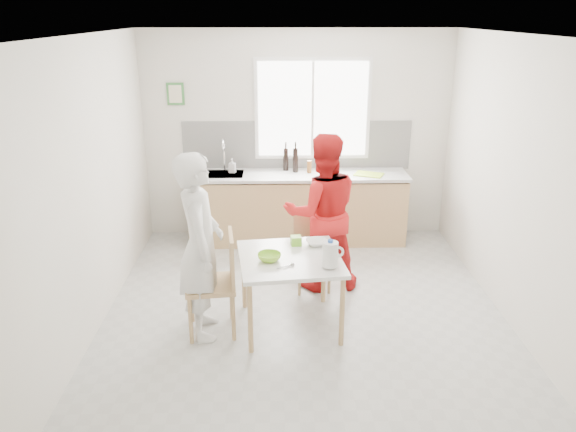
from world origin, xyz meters
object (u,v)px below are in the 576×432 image
bowl_green (269,257)px  wine_bottle_a (295,160)px  chair_left (218,279)px  dining_table (290,264)px  person_red (322,213)px  bowl_white (317,242)px  milk_jug (331,254)px  wine_bottle_b (286,159)px  chair_far (311,248)px  person_white (201,247)px

bowl_green → wine_bottle_a: size_ratio=0.68×
chair_left → wine_bottle_a: 2.53m
dining_table → person_red: bearing=66.6°
dining_table → bowl_green: 0.23m
bowl_white → wine_bottle_a: wine_bottle_a is taller
chair_left → milk_jug: 1.09m
chair_left → milk_jug: bearing=74.3°
bowl_white → person_red: bearing=80.2°
milk_jug → wine_bottle_a: size_ratio=0.78×
person_red → wine_bottle_b: size_ratio=5.74×
bowl_green → bowl_white: size_ratio=1.04×
chair_far → milk_jug: milk_jug is taller
person_red → milk_jug: bearing=82.6°
bowl_green → wine_bottle_b: (0.19, 2.42, 0.31)m
chair_left → person_white: size_ratio=0.56×
chair_far → wine_bottle_b: wine_bottle_b is taller
person_red → chair_far: bearing=-9.4°
chair_far → person_red: bearing=-9.4°
person_white → bowl_green: (0.62, 0.02, -0.12)m
wine_bottle_a → wine_bottle_b: (-0.12, 0.08, -0.01)m
chair_left → wine_bottle_a: wine_bottle_a is taller
milk_jug → dining_table: bearing=139.1°
chair_left → chair_far: size_ratio=1.20×
chair_far → wine_bottle_a: bearing=88.2°
person_red → bowl_green: (-0.56, -0.92, -0.10)m
bowl_white → dining_table: bearing=-133.3°
chair_far → person_red: (0.11, -0.01, 0.41)m
person_white → person_red: person_white is taller
dining_table → bowl_green: size_ratio=4.79×
bowl_green → bowl_white: bowl_green is taller
chair_left → bowl_white: chair_left is taller
wine_bottle_a → wine_bottle_b: 0.15m
chair_far → bowl_white: 0.64m
person_white → wine_bottle_a: person_white is taller
chair_left → milk_jug: milk_jug is taller
bowl_green → milk_jug: bearing=-16.9°
wine_bottle_b → dining_table: bearing=-90.0°
chair_far → person_white: bearing=-145.3°
dining_table → wine_bottle_a: (0.13, 2.26, 0.43)m
bowl_white → wine_bottle_a: size_ratio=0.66×
bowl_green → bowl_white: (0.46, 0.36, -0.01)m
bowl_green → wine_bottle_b: wine_bottle_b is taller
dining_table → chair_left: 0.68m
dining_table → chair_left: size_ratio=1.06×
bowl_white → wine_bottle_b: wine_bottle_b is taller
chair_far → wine_bottle_a: size_ratio=2.57×
chair_left → bowl_green: size_ratio=4.51×
person_red → wine_bottle_b: bearing=-83.2°
dining_table → wine_bottle_b: bearing=90.0°
bowl_white → wine_bottle_b: bearing=97.4°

